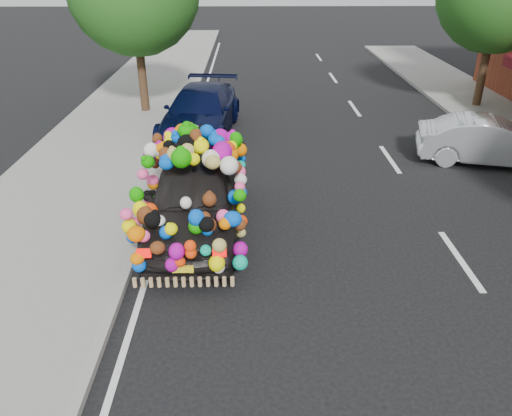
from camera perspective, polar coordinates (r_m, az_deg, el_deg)
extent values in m
plane|color=black|center=(9.06, 0.72, -6.15)|extent=(100.00, 100.00, 0.00)
cube|color=gray|center=(9.89, -25.16, -5.50)|extent=(4.00, 60.00, 0.12)
cube|color=gray|center=(9.26, -14.05, -5.76)|extent=(0.15, 60.00, 0.13)
cylinder|color=#332114|center=(17.81, -12.89, 14.73)|extent=(0.28, 0.28, 2.73)
cylinder|color=#332114|center=(19.75, 24.51, 14.08)|extent=(0.28, 0.28, 2.64)
imported|color=black|center=(9.85, -7.06, 1.44)|extent=(1.76, 4.33, 1.47)
cube|color=red|center=(8.02, -12.69, -5.07)|extent=(0.22, 0.06, 0.14)
cube|color=red|center=(7.87, -4.20, -5.08)|extent=(0.22, 0.06, 0.14)
cube|color=yellow|center=(8.08, -8.35, -6.93)|extent=(0.34, 0.04, 0.12)
imported|color=black|center=(15.45, -6.38, 10.85)|extent=(2.51, 5.01, 1.40)
imported|color=silver|center=(14.47, 25.22, 6.92)|extent=(3.87, 2.13, 1.21)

